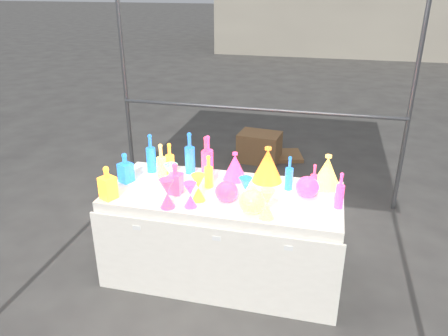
% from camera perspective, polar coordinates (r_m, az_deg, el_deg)
% --- Properties ---
extents(ground, '(80.00, 80.00, 0.00)m').
position_cam_1_polar(ground, '(3.77, 0.00, -13.35)').
color(ground, '#5E5B57').
rests_on(ground, ground).
extents(display_table, '(1.84, 0.83, 0.75)m').
position_cam_1_polar(display_table, '(3.55, -0.04, -8.61)').
color(display_table, white).
rests_on(display_table, ground).
extents(cardboard_box_closed, '(0.58, 0.45, 0.39)m').
position_cam_1_polar(cardboard_box_closed, '(5.84, 4.65, 2.75)').
color(cardboard_box_closed, '#9F7047').
rests_on(cardboard_box_closed, ground).
extents(cardboard_box_flat, '(0.70, 0.58, 0.05)m').
position_cam_1_polar(cardboard_box_flat, '(6.03, 7.17, 1.61)').
color(cardboard_box_flat, '#9F7047').
rests_on(cardboard_box_flat, ground).
extents(bottle_0, '(0.08, 0.08, 0.29)m').
position_cam_1_polar(bottle_0, '(3.62, -7.10, 1.10)').
color(bottle_0, red).
rests_on(bottle_0, display_table).
extents(bottle_1, '(0.11, 0.11, 0.36)m').
position_cam_1_polar(bottle_1, '(3.64, -4.49, 1.98)').
color(bottle_1, '#167A33').
rests_on(bottle_1, display_table).
extents(bottle_2, '(0.10, 0.10, 0.36)m').
position_cam_1_polar(bottle_2, '(3.55, -2.38, 1.43)').
color(bottle_2, '#FF531A').
rests_on(bottle_2, display_table).
extents(bottle_3, '(0.10, 0.10, 0.35)m').
position_cam_1_polar(bottle_3, '(3.60, -2.13, 1.66)').
color(bottle_3, blue).
rests_on(bottle_3, display_table).
extents(bottle_4, '(0.10, 0.10, 0.32)m').
position_cam_1_polar(bottle_4, '(3.53, -8.19, 0.71)').
color(bottle_4, '#17917D').
rests_on(bottle_4, display_table).
extents(bottle_6, '(0.07, 0.07, 0.27)m').
position_cam_1_polar(bottle_6, '(3.40, -2.02, -0.44)').
color(bottle_6, red).
rests_on(bottle_6, display_table).
extents(bottle_7, '(0.09, 0.09, 0.34)m').
position_cam_1_polar(bottle_7, '(3.71, -9.54, 1.94)').
color(bottle_7, '#167A33').
rests_on(bottle_7, display_table).
extents(decanter_0, '(0.14, 0.14, 0.26)m').
position_cam_1_polar(decanter_0, '(3.33, -14.98, -1.83)').
color(decanter_0, red).
rests_on(decanter_0, display_table).
extents(decanter_1, '(0.10, 0.10, 0.25)m').
position_cam_1_polar(decanter_1, '(3.32, -6.39, -1.35)').
color(decanter_1, '#FF531A').
rests_on(decanter_1, display_table).
extents(decanter_2, '(0.13, 0.13, 0.25)m').
position_cam_1_polar(decanter_2, '(3.58, -12.76, 0.07)').
color(decanter_2, '#167A33').
rests_on(decanter_2, display_table).
extents(hourglass_0, '(0.12, 0.12, 0.22)m').
position_cam_1_polar(hourglass_0, '(3.13, -7.44, -3.32)').
color(hourglass_0, '#FF531A').
rests_on(hourglass_0, display_table).
extents(hourglass_1, '(0.10, 0.10, 0.19)m').
position_cam_1_polar(hourglass_1, '(3.13, -4.41, -3.53)').
color(hourglass_1, blue).
rests_on(hourglass_1, display_table).
extents(hourglass_2, '(0.13, 0.13, 0.21)m').
position_cam_1_polar(hourglass_2, '(2.99, 5.68, -4.72)').
color(hourglass_2, '#17917D').
rests_on(hourglass_2, display_table).
extents(hourglass_3, '(0.11, 0.11, 0.21)m').
position_cam_1_polar(hourglass_3, '(3.39, -6.89, -1.17)').
color(hourglass_3, '#BF266C').
rests_on(hourglass_3, display_table).
extents(hourglass_4, '(0.12, 0.12, 0.21)m').
position_cam_1_polar(hourglass_4, '(3.21, -3.37, -2.58)').
color(hourglass_4, red).
rests_on(hourglass_4, display_table).
extents(hourglass_5, '(0.13, 0.13, 0.20)m').
position_cam_1_polar(hourglass_5, '(3.17, 2.79, -2.93)').
color(hourglass_5, '#167A33').
rests_on(hourglass_5, display_table).
extents(globe_1, '(0.26, 0.26, 0.16)m').
position_cam_1_polar(globe_1, '(3.06, 3.67, -4.54)').
color(globe_1, '#17917D').
rests_on(globe_1, display_table).
extents(globe_2, '(0.22, 0.22, 0.14)m').
position_cam_1_polar(globe_2, '(3.21, 0.35, -3.23)').
color(globe_2, '#FF531A').
rests_on(globe_2, display_table).
extents(globe_3, '(0.21, 0.21, 0.14)m').
position_cam_1_polar(globe_3, '(3.33, 10.85, -2.56)').
color(globe_3, blue).
rests_on(globe_3, display_table).
extents(lampshade_1, '(0.33, 0.33, 0.29)m').
position_cam_1_polar(lampshade_1, '(3.51, 5.71, 0.50)').
color(lampshade_1, '#CBD62D').
rests_on(lampshade_1, display_table).
extents(lampshade_2, '(0.25, 0.25, 0.23)m').
position_cam_1_polar(lampshade_2, '(3.54, 1.43, 0.28)').
color(lampshade_2, blue).
rests_on(lampshade_2, display_table).
extents(lampshade_3, '(0.30, 0.30, 0.27)m').
position_cam_1_polar(lampshade_3, '(3.49, 13.32, -0.38)').
color(lampshade_3, '#17917D').
rests_on(lampshade_3, display_table).
extents(bottle_8, '(0.06, 0.06, 0.28)m').
position_cam_1_polar(bottle_8, '(3.39, 8.51, -0.65)').
color(bottle_8, '#167A33').
rests_on(bottle_8, display_table).
extents(bottle_9, '(0.07, 0.07, 0.24)m').
position_cam_1_polar(bottle_9, '(3.36, 11.66, -1.42)').
color(bottle_9, '#FF531A').
rests_on(bottle_9, display_table).
extents(bottle_10, '(0.06, 0.06, 0.28)m').
position_cam_1_polar(bottle_10, '(3.19, 14.93, -2.84)').
color(bottle_10, blue).
rests_on(bottle_10, display_table).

